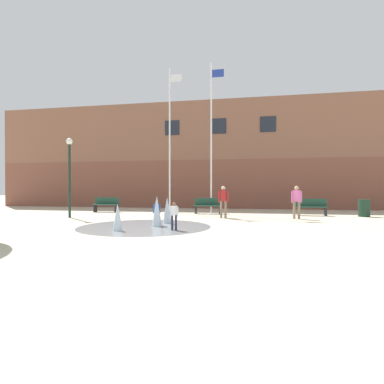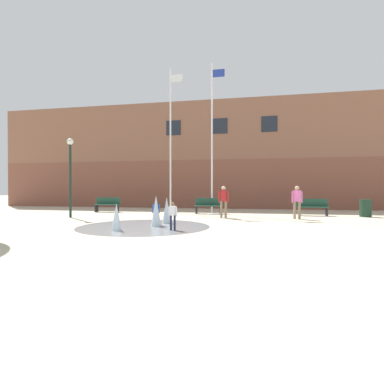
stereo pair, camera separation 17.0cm
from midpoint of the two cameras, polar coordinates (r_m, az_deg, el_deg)
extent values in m
plane|color=#BCB299|center=(6.71, -7.91, -11.92)|extent=(100.00, 100.00, 0.00)
cube|color=brown|center=(24.98, 6.22, 1.43)|extent=(36.00, 6.00, 3.61)
cube|color=brown|center=(25.35, 6.23, 10.53)|extent=(36.00, 6.00, 4.41)
cube|color=#1E232D|center=(23.04, -3.34, 12.10)|extent=(1.10, 0.06, 1.10)
cube|color=#1E232D|center=(22.44, 5.56, 12.41)|extent=(1.10, 0.06, 1.10)
cube|color=#1E232D|center=(22.38, 14.73, 12.42)|extent=(1.10, 0.06, 1.10)
cylinder|color=gray|center=(11.74, -8.68, -6.49)|extent=(5.06, 5.06, 0.01)
cone|color=silver|center=(10.73, -13.76, -4.65)|extent=(0.35, 0.35, 0.95)
cone|color=silver|center=(12.67, -4.46, -3.45)|extent=(0.38, 0.38, 1.11)
cone|color=silver|center=(11.67, -6.44, -3.61)|extent=(0.39, 0.39, 1.19)
cube|color=#28282D|center=(19.71, -17.50, -3.00)|extent=(0.06, 0.40, 0.44)
cube|color=#28282D|center=(19.08, -13.80, -3.11)|extent=(0.06, 0.40, 0.44)
cube|color=#1E4233|center=(19.37, -15.69, -2.33)|extent=(1.60, 0.44, 0.05)
cube|color=#1E4233|center=(19.54, -15.42, -1.61)|extent=(1.60, 0.04, 0.42)
cube|color=#28282D|center=(17.51, 1.14, -3.42)|extent=(0.06, 0.40, 0.44)
cube|color=#28282D|center=(17.32, 5.71, -3.47)|extent=(0.06, 0.40, 0.44)
cube|color=#1E4233|center=(17.39, 3.41, -2.64)|extent=(1.60, 0.44, 0.05)
cube|color=#1E4233|center=(17.57, 3.50, -1.84)|extent=(1.60, 0.04, 0.42)
cube|color=#28282D|center=(17.32, 20.00, -3.50)|extent=(0.06, 0.40, 0.44)
cube|color=#28282D|center=(17.59, 24.52, -3.46)|extent=(0.06, 0.40, 0.44)
cube|color=#1E4233|center=(17.42, 22.28, -2.68)|extent=(1.60, 0.44, 0.05)
cube|color=#1E4233|center=(17.61, 22.16, -1.88)|extent=(1.60, 0.04, 0.42)
cylinder|color=#1E233D|center=(10.59, -3.58, -5.86)|extent=(0.07, 0.07, 0.52)
cylinder|color=#1E233D|center=(10.56, -2.86, -5.88)|extent=(0.07, 0.07, 0.52)
cube|color=white|center=(10.53, -3.23, -3.56)|extent=(0.24, 0.24, 0.33)
sphere|color=brown|center=(10.52, -3.23, -2.30)|extent=(0.13, 0.13, 0.13)
cylinder|color=white|center=(10.57, -3.91, -3.73)|extent=(0.05, 0.05, 0.34)
cylinder|color=white|center=(10.51, -2.54, -3.76)|extent=(0.05, 0.05, 0.34)
cylinder|color=#89755B|center=(15.12, 5.92, -3.31)|extent=(0.12, 0.12, 0.84)
cylinder|color=#89755B|center=(15.10, 6.76, -3.31)|extent=(0.12, 0.12, 0.84)
cube|color=red|center=(15.08, 6.34, -0.69)|extent=(0.21, 0.35, 0.54)
sphere|color=beige|center=(15.08, 6.34, 0.73)|extent=(0.21, 0.21, 0.21)
cylinder|color=red|center=(15.10, 5.55, -0.90)|extent=(0.08, 0.08, 0.55)
cylinder|color=red|center=(15.07, 7.14, -0.91)|extent=(0.08, 0.08, 0.55)
cylinder|color=#89755B|center=(15.27, 19.26, -3.30)|extent=(0.12, 0.12, 0.84)
cylinder|color=#89755B|center=(15.30, 20.08, -3.30)|extent=(0.12, 0.12, 0.84)
cube|color=pink|center=(15.25, 19.68, -0.71)|extent=(0.37, 0.39, 0.54)
sphere|color=tan|center=(15.25, 19.69, 0.70)|extent=(0.21, 0.21, 0.21)
cylinder|color=pink|center=(15.22, 18.90, -0.92)|extent=(0.08, 0.08, 0.55)
cylinder|color=pink|center=(15.29, 20.46, -0.92)|extent=(0.08, 0.08, 0.55)
cylinder|color=#89755B|center=(12.05, -6.78, -5.08)|extent=(0.07, 0.07, 0.52)
cylinder|color=#89755B|center=(12.01, -6.16, -5.09)|extent=(0.07, 0.07, 0.52)
cube|color=#284C9E|center=(12.00, -6.47, -3.05)|extent=(0.24, 0.23, 0.33)
sphere|color=brown|center=(11.99, -6.47, -1.94)|extent=(0.13, 0.13, 0.13)
cylinder|color=#284C9E|center=(12.04, -7.06, -3.20)|extent=(0.05, 0.05, 0.34)
cylinder|color=#284C9E|center=(11.96, -5.88, -3.23)|extent=(0.05, 0.05, 0.34)
cylinder|color=silver|center=(18.64, -3.86, 9.75)|extent=(0.10, 0.10, 8.82)
cube|color=silver|center=(19.51, -2.65, 20.85)|extent=(0.70, 0.02, 0.45)
cylinder|color=silver|center=(18.17, 4.09, 10.17)|extent=(0.10, 0.10, 8.94)
cube|color=#233893|center=(19.14, 5.38, 21.62)|extent=(0.70, 0.02, 0.45)
cylinder|color=#192D23|center=(16.30, -21.89, 1.93)|extent=(0.12, 0.12, 3.68)
sphere|color=white|center=(16.47, -21.92, 8.91)|extent=(0.32, 0.32, 0.32)
cylinder|color=#193323|center=(17.94, 30.39, -2.68)|extent=(0.56, 0.56, 0.90)
camera|label=1|loc=(0.08, -89.66, 0.00)|focal=28.00mm
camera|label=2|loc=(0.08, 90.34, 0.00)|focal=28.00mm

